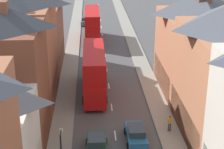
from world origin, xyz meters
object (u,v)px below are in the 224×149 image
object	(u,v)px
double_decker_bus_lead	(94,71)
pedestrian_mid_right	(170,123)
car_parked_left_a	(86,21)
car_near_blue	(136,134)
car_parked_right_a	(97,144)
double_decker_bus_mid_street	(92,25)

from	to	relation	value
double_decker_bus_lead	pedestrian_mid_right	size ratio (longest dim) A/B	6.71
car_parked_left_a	pedestrian_mid_right	xyz separation A→B (m)	(8.29, -43.69, 0.20)
car_near_blue	car_parked_left_a	distance (m)	45.43
car_near_blue	pedestrian_mid_right	size ratio (longest dim) A/B	2.60
double_decker_bus_lead	car_parked_right_a	bearing A→B (deg)	-89.96
car_near_blue	pedestrian_mid_right	bearing A→B (deg)	23.60
double_decker_bus_mid_street	pedestrian_mid_right	bearing A→B (deg)	-77.69
pedestrian_mid_right	car_parked_right_a	bearing A→B (deg)	-156.15
double_decker_bus_mid_street	car_parked_left_a	world-z (taller)	double_decker_bus_mid_street
double_decker_bus_lead	car_near_blue	distance (m)	11.79
car_near_blue	pedestrian_mid_right	distance (m)	3.70
car_near_blue	double_decker_bus_mid_street	bearing A→B (deg)	96.15
double_decker_bus_mid_street	car_near_blue	size ratio (longest dim) A/B	2.58
double_decker_bus_mid_street	pedestrian_mid_right	distance (m)	32.84
double_decker_bus_lead	double_decker_bus_mid_street	size ratio (longest dim) A/B	1.00
double_decker_bus_lead	car_near_blue	world-z (taller)	double_decker_bus_lead
pedestrian_mid_right	double_decker_bus_lead	bearing A→B (deg)	126.20
double_decker_bus_lead	car_parked_right_a	size ratio (longest dim) A/B	2.78
double_decker_bus_mid_street	car_parked_right_a	distance (m)	35.18
car_parked_right_a	pedestrian_mid_right	world-z (taller)	pedestrian_mid_right
double_decker_bus_lead	car_parked_left_a	size ratio (longest dim) A/B	2.76
car_parked_left_a	car_near_blue	bearing A→B (deg)	-83.81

